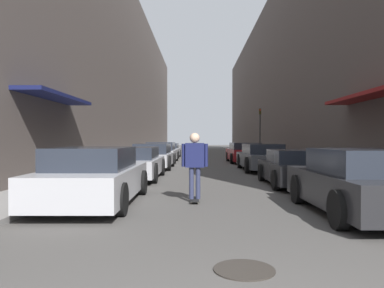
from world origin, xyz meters
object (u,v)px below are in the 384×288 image
Objects in this scene: parked_car_left_3 at (161,153)px; parked_car_right_3 at (245,153)px; parked_car_left_1 at (134,163)px; parked_car_right_2 at (262,157)px; parked_car_right_1 at (297,168)px; traffic_light at (260,127)px; skateboarder at (195,160)px; manhole_cover at (244,270)px; parked_car_left_0 at (95,176)px; parked_car_left_2 at (153,156)px; parked_car_right_0 at (361,183)px; parked_car_left_4 at (168,151)px.

parked_car_left_3 is 5.30m from parked_car_right_3.
parked_car_right_2 is (5.40, 3.88, 0.03)m from parked_car_left_1.
parked_car_right_2 is (-0.18, 5.69, 0.06)m from parked_car_right_1.
skateboarder is at bearing -103.73° from traffic_light.
skateboarder reaches higher than manhole_cover.
parked_car_left_0 is 1.04× the size of parked_car_left_2.
parked_car_left_2 is at bearing 89.35° from parked_car_left_0.
parked_car_left_2 is 7.23m from parked_car_right_3.
parked_car_right_0 is at bearing -71.54° from parked_car_left_3.
parked_car_left_0 is at bearing -90.65° from parked_car_left_2.
parked_car_right_1 is at bearing 71.02° from manhole_cover.
parked_car_left_0 is 5.22m from manhole_cover.
parked_car_right_0 is 16.43m from parked_car_right_3.
skateboarder reaches higher than parked_car_right_2.
parked_car_right_3 is 19.74m from manhole_cover.
skateboarder reaches higher than parked_car_left_0.
parked_car_left_3 is 1.14× the size of parked_car_right_0.
traffic_light is (7.12, 4.88, 1.78)m from parked_car_left_3.
parked_car_right_0 is 3.61m from skateboarder.
parked_car_left_1 is at bearing 106.75° from manhole_cover.
parked_car_left_3 is at bearing 114.90° from parked_car_right_1.
skateboarder is (-3.06, -14.97, 0.38)m from parked_car_right_3.
parked_car_left_3 is 13.11m from parked_car_right_1.
parked_car_left_2 is 0.93× the size of parked_car_left_3.
traffic_light is at bearing 70.51° from parked_car_left_0.
parked_car_left_3 is 2.86× the size of skateboarder.
parked_car_left_4 is 0.93× the size of parked_car_right_3.
skateboarder reaches higher than parked_car_left_3.
manhole_cover is (2.83, -19.69, -0.61)m from parked_car_left_3.
parked_car_left_3 reaches higher than parked_car_right_1.
parked_car_left_3 is at bearing 178.73° from parked_car_right_3.
parked_car_left_0 is at bearing -89.92° from parked_car_left_1.
parked_car_left_3 reaches higher than parked_car_left_4.
parked_car_right_2 is 1.29× the size of traffic_light.
parked_car_left_1 is 1.12× the size of parked_car_right_1.
parked_car_right_3 is (5.36, 15.27, -0.01)m from parked_car_left_0.
skateboarder is (2.29, 0.30, 0.37)m from parked_car_left_0.
parked_car_left_2 is 11.12m from parked_car_left_4.
skateboarder is (-3.10, -8.89, 0.38)m from parked_car_right_2.
parked_car_left_1 reaches higher than manhole_cover.
traffic_light is (7.17, 20.27, 1.77)m from parked_car_left_0.
parked_car_left_2 is 5.10m from parked_car_left_3.
parked_car_right_2 is at bearing -66.17° from parked_car_left_4.
parked_car_right_1 reaches higher than manhole_cover.
manhole_cover is 25.06m from traffic_light.
parked_car_left_0 reaches higher than parked_car_right_2.
parked_car_left_0 reaches higher than parked_car_left_2.
parked_car_left_4 is (-0.05, 6.02, -0.05)m from parked_car_left_3.
parked_car_left_2 is 8.71m from parked_car_right_1.
skateboarder is at bearing 7.37° from parked_car_left_0.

